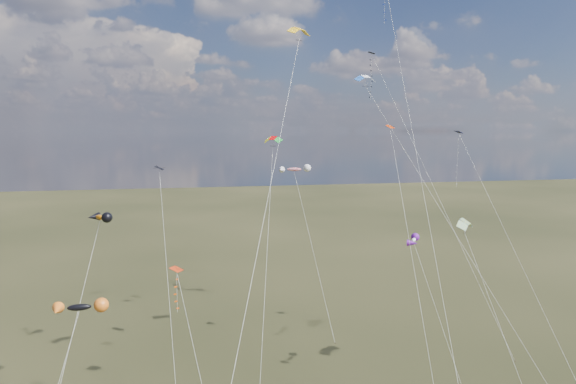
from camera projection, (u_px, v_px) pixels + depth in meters
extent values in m
cube|color=black|center=(371.00, 53.00, 68.34)|extent=(1.05, 1.08, 0.29)
cylinder|color=silver|center=(436.00, 193.00, 62.39)|extent=(10.30, 18.75, 35.61)
cube|color=#332316|center=(515.00, 361.00, 56.44)|extent=(0.10, 0.10, 0.12)
cylinder|color=silver|center=(421.00, 177.00, 47.75)|extent=(2.19, 24.70, 41.97)
cube|color=black|center=(159.00, 168.00, 55.21)|extent=(1.06, 1.12, 0.39)
cylinder|color=silver|center=(168.00, 286.00, 48.47)|extent=(1.70, 16.83, 21.30)
cube|color=#B92C0C|center=(176.00, 269.00, 49.38)|extent=(1.40, 1.42, 0.37)
cylinder|color=silver|center=(194.00, 349.00, 45.49)|extent=(2.87, 10.08, 12.03)
cube|color=#121650|center=(459.00, 132.00, 60.11)|extent=(0.90, 0.93, 0.29)
cylinder|color=silver|center=(516.00, 253.00, 53.46)|extent=(4.07, 17.60, 25.14)
cube|color=#E03400|center=(390.00, 127.00, 55.90)|extent=(1.04, 1.01, 0.37)
cylinder|color=silver|center=(413.00, 263.00, 48.39)|extent=(2.42, 18.09, 25.72)
cylinder|color=silver|center=(255.00, 254.00, 33.56)|extent=(12.39, 28.31, 34.49)
cylinder|color=silver|center=(456.00, 229.00, 50.98)|extent=(13.50, 16.36, 31.15)
cylinder|color=silver|center=(499.00, 316.00, 47.81)|extent=(1.24, 10.78, 16.15)
cylinder|color=silver|center=(266.00, 270.00, 48.16)|extent=(4.17, 15.27, 24.51)
ellipsoid|color=black|center=(79.00, 307.00, 39.29)|extent=(3.62, 1.28, 1.13)
ellipsoid|color=#C46506|center=(100.00, 217.00, 47.82)|extent=(2.60, 2.95, 1.15)
cylinder|color=silver|center=(73.00, 331.00, 42.75)|extent=(3.37, 11.85, 17.24)
ellipsoid|color=white|center=(414.00, 240.00, 50.55)|extent=(2.06, 2.50, 0.92)
cylinder|color=silver|center=(441.00, 324.00, 48.01)|extent=(2.48, 7.55, 14.57)
ellipsoid|color=red|center=(294.00, 169.00, 72.91)|extent=(4.32, 2.55, 1.32)
cylinder|color=silver|center=(313.00, 249.00, 67.06)|extent=(1.78, 14.82, 19.84)
cube|color=#332316|center=(335.00, 343.00, 61.22)|extent=(0.10, 0.10, 0.12)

